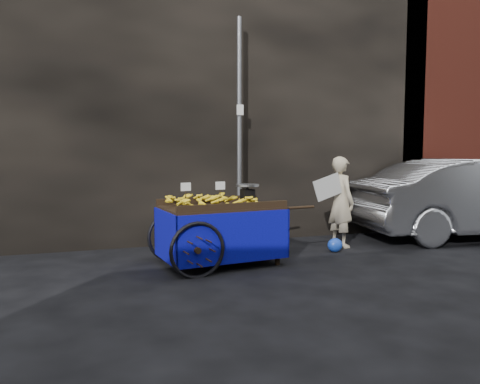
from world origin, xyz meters
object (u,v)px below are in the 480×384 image
object	(u,v)px
banana_cart	(217,212)
parked_car	(476,198)
vendor	(340,202)
plastic_bag	(335,245)

from	to	relation	value
banana_cart	parked_car	distance (m)	5.35
vendor	plastic_bag	distance (m)	0.84
banana_cart	vendor	xyz separation A→B (m)	(2.40, 0.57, 0.01)
plastic_bag	banana_cart	bearing A→B (deg)	-174.64
banana_cart	parked_car	xyz separation A→B (m)	(5.32, 0.49, -0.01)
parked_car	vendor	bearing A→B (deg)	95.83
vendor	parked_car	bearing A→B (deg)	-102.92
vendor	plastic_bag	bearing A→B (deg)	129.21
plastic_bag	parked_car	bearing A→B (deg)	5.26
plastic_bag	parked_car	xyz separation A→B (m)	(3.23, 0.30, 0.65)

